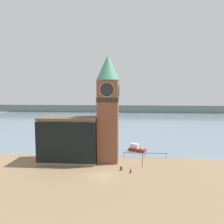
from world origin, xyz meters
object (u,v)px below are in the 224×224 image
object	(u,v)px
mooring_bollard_near	(121,168)
lamp_post	(142,154)
clock_tower	(108,106)
mooring_bollard_far	(131,171)
pier_building	(70,139)
boat_near	(136,148)

from	to	relation	value
mooring_bollard_near	lamp_post	bearing A→B (deg)	24.59
clock_tower	mooring_bollard_far	xyz separation A→B (m)	(4.77, -6.58, -11.49)
pier_building	mooring_bollard_far	distance (m)	14.97
clock_tower	lamp_post	world-z (taller)	clock_tower
clock_tower	pier_building	bearing A→B (deg)	-176.19
mooring_bollard_far	boat_near	bearing A→B (deg)	84.11
mooring_bollard_near	clock_tower	bearing A→B (deg)	119.29
mooring_bollard_near	lamp_post	world-z (taller)	lamp_post
clock_tower	pier_building	xyz separation A→B (m)	(-8.21, -0.55, -7.10)
mooring_bollard_far	lamp_post	world-z (taller)	lamp_post
boat_near	mooring_bollard_near	world-z (taller)	boat_near
boat_near	mooring_bollard_far	distance (m)	14.95
clock_tower	mooring_bollard_near	xyz separation A→B (m)	(2.99, -5.33, -11.45)
pier_building	mooring_bollard_near	distance (m)	12.93
pier_building	boat_near	size ratio (longest dim) A/B	2.69
pier_building	mooring_bollard_near	xyz separation A→B (m)	(11.20, -4.78, -4.36)
lamp_post	clock_tower	bearing A→B (deg)	153.88
boat_near	mooring_bollard_far	xyz separation A→B (m)	(-1.53, -14.86, -0.25)
boat_near	lamp_post	xyz separation A→B (m)	(0.76, -11.75, 2.09)
boat_near	mooring_bollard_far	size ratio (longest dim) A/B	6.51
clock_tower	boat_near	size ratio (longest dim) A/B	4.99
mooring_bollard_near	pier_building	bearing A→B (deg)	156.89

